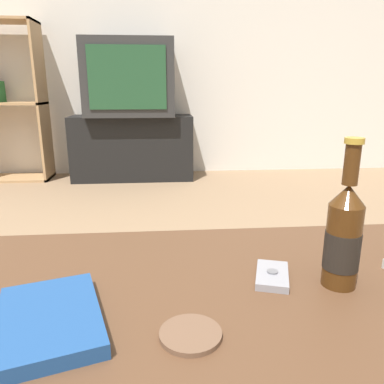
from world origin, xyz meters
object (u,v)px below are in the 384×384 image
Objects in this scene: tv_stand at (133,147)px; bookshelf at (5,101)px; cell_phone at (272,276)px; television at (130,79)px; table_book at (50,320)px; beer_bottle at (343,236)px.

bookshelf reaches higher than tv_stand.
tv_stand reaches higher than cell_phone.
tv_stand is 8.77× the size of cell_phone.
table_book is (0.07, -2.74, -0.41)m from television.
television reaches higher than tv_stand.
table_book is at bearing -170.20° from beer_bottle.
bookshelf is (-1.04, 0.05, -0.18)m from television.
table_book is at bearing -68.43° from bookshelf.
bookshelf is 3.14m from beer_bottle.
television is 0.56× the size of bookshelf.
tv_stand is 3.75× the size of beer_bottle.
tv_stand is 4.13× the size of table_book.
bookshelf is 11.10× the size of cell_phone.
television is 2.64× the size of beer_bottle.
television reaches higher than beer_bottle.
table_book is at bearing -88.63° from tv_stand.
beer_bottle is (1.60, -2.70, -0.15)m from bookshelf.
bookshelf is at bearing 135.94° from cell_phone.
cell_phone is at bearing -60.99° from bookshelf.
beer_bottle is 0.51m from table_book.
bookshelf reaches higher than beer_bottle.
bookshelf is 3.06m from cell_phone.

